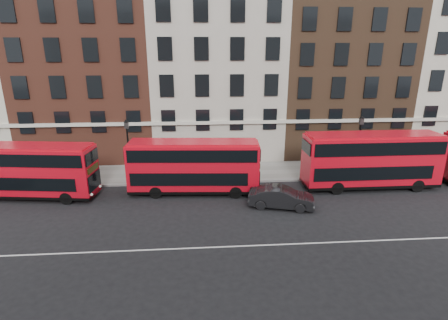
{
  "coord_description": "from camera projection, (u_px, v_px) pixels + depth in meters",
  "views": [
    {
      "loc": [
        -2.05,
        -19.53,
        10.91
      ],
      "look_at": [
        -0.19,
        5.0,
        3.0
      ],
      "focal_mm": 28.0,
      "sensor_mm": 36.0,
      "label": 1
    }
  ],
  "objects": [
    {
      "name": "ground",
      "position": [
        233.0,
        229.0,
        22.03
      ],
      "size": [
        120.0,
        120.0,
        0.0
      ],
      "primitive_type": "plane",
      "color": "black",
      "rests_on": "ground"
    },
    {
      "name": "pavement",
      "position": [
        222.0,
        172.0,
        31.97
      ],
      "size": [
        80.0,
        5.0,
        0.15
      ],
      "primitive_type": "cube",
      "color": "gray",
      "rests_on": "ground"
    },
    {
      "name": "kerb",
      "position": [
        224.0,
        182.0,
        29.6
      ],
      "size": [
        80.0,
        0.3,
        0.16
      ],
      "primitive_type": "cube",
      "color": "gray",
      "rests_on": "ground"
    },
    {
      "name": "road_centre_line",
      "position": [
        237.0,
        246.0,
        20.13
      ],
      "size": [
        70.0,
        0.12,
        0.01
      ],
      "primitive_type": "cube",
      "color": "white",
      "rests_on": "ground"
    },
    {
      "name": "building_terrace",
      "position": [
        213.0,
        55.0,
        35.84
      ],
      "size": [
        64.0,
        11.95,
        22.0
      ],
      "color": "#B6B19D",
      "rests_on": "ground"
    },
    {
      "name": "bus_a",
      "position": [
        28.0,
        170.0,
        26.03
      ],
      "size": [
        10.12,
        3.6,
        4.16
      ],
      "rotation": [
        0.0,
        0.0,
        -0.13
      ],
      "color": "red",
      "rests_on": "ground"
    },
    {
      "name": "bus_b",
      "position": [
        193.0,
        166.0,
        26.91
      ],
      "size": [
        10.15,
        3.11,
        4.2
      ],
      "rotation": [
        0.0,
        0.0,
        -0.07
      ],
      "color": "red",
      "rests_on": "ground"
    },
    {
      "name": "bus_c",
      "position": [
        371.0,
        159.0,
        27.87
      ],
      "size": [
        10.79,
        2.64,
        4.53
      ],
      "rotation": [
        0.0,
        0.0,
        -0.0
      ],
      "color": "red",
      "rests_on": "ground"
    },
    {
      "name": "car_front",
      "position": [
        281.0,
        197.0,
        24.86
      ],
      "size": [
        4.91,
        2.72,
        1.53
      ],
      "primitive_type": "imported",
      "rotation": [
        0.0,
        0.0,
        1.32
      ],
      "color": "#232326",
      "rests_on": "ground"
    },
    {
      "name": "lamp_post_left",
      "position": [
        128.0,
        148.0,
        28.7
      ],
      "size": [
        0.44,
        0.44,
        5.33
      ],
      "color": "black",
      "rests_on": "pavement"
    },
    {
      "name": "lamp_post_right",
      "position": [
        359.0,
        143.0,
        30.21
      ],
      "size": [
        0.44,
        0.44,
        5.33
      ],
      "color": "black",
      "rests_on": "pavement"
    },
    {
      "name": "iron_railings",
      "position": [
        220.0,
        159.0,
        33.88
      ],
      "size": [
        6.6,
        0.06,
        1.0
      ],
      "primitive_type": null,
      "color": "black",
      "rests_on": "pavement"
    }
  ]
}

